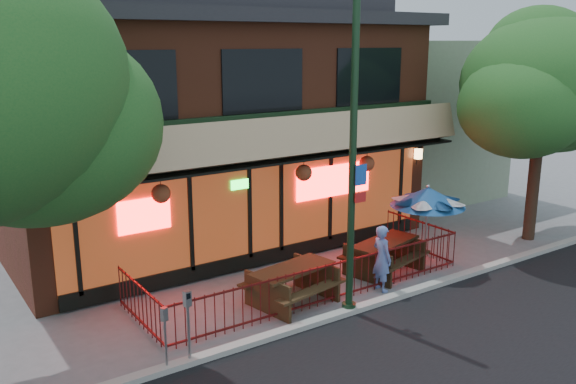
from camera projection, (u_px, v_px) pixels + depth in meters
The scene contains 13 objects.
ground at pixel (338, 305), 14.22m from camera, with size 80.00×80.00×0.00m, color gray.
curb at pixel (352, 310), 13.80m from camera, with size 80.00×0.25×0.12m, color #999993.
restaurant_building at pixel (197, 103), 18.92m from camera, with size 12.96×9.49×8.05m.
neighbor_building at pixel (394, 117), 24.58m from camera, with size 6.00×7.00×6.00m, color gray.
patio_fence at pixel (325, 273), 14.47m from camera, with size 8.44×2.62×1.00m.
street_light at pixel (352, 177), 13.13m from camera, with size 0.43×0.32×7.00m.
street_tree_right at pixel (542, 77), 17.88m from camera, with size 4.80×4.80×7.02m.
picnic_table_left at pixel (293, 280), 14.20m from camera, with size 2.31×1.92×0.88m.
picnic_table_right at pixel (384, 252), 16.07m from camera, with size 2.39×2.03×0.88m.
patio_umbrella at pixel (428, 197), 16.27m from camera, with size 2.00×1.99×2.28m.
pedestrian at pixel (382, 258), 14.88m from camera, with size 0.61×0.40×1.66m, color #5C73B8.
parking_meter_near at pixel (188, 315), 11.40m from camera, with size 0.15×0.13×1.50m.
parking_meter_far at pixel (165, 328), 11.18m from camera, with size 0.14×0.13×1.28m.
Camera 1 is at (-8.36, -10.22, 6.01)m, focal length 38.00 mm.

